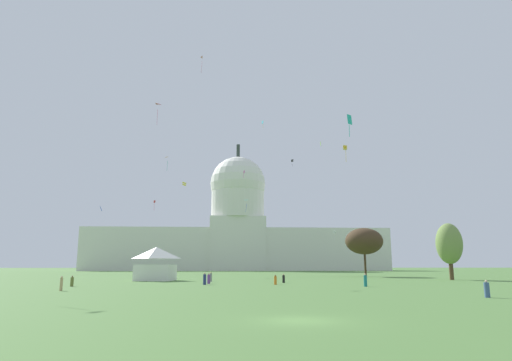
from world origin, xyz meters
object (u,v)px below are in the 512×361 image
(person_navy_front_right, at_px, (205,279))
(kite_cyan_high, at_px, (263,123))
(tree_east_far, at_px, (364,241))
(person_olive_back_right, at_px, (72,282))
(kite_pink_mid, at_px, (156,108))
(kite_lime_high, at_px, (321,144))
(kite_black_high, at_px, (292,161))
(kite_gold_mid, at_px, (345,148))
(person_black_back_center, at_px, (284,279))
(person_teal_aisle_center, at_px, (365,281))
(person_purple_edge_east, at_px, (209,279))
(kite_turquoise_mid, at_px, (246,202))
(kite_pink_high, at_px, (201,59))
(tree_east_near, at_px, (449,244))
(person_grey_deep_crowd, at_px, (211,277))
(person_orange_lawn_far_right, at_px, (275,280))
(kite_turquoise_mid_b, at_px, (350,121))
(capitol_building, at_px, (238,231))
(event_tent, at_px, (156,264))
(kite_magenta_mid, at_px, (244,172))
(person_denim_mid_center, at_px, (487,290))
(person_tan_mid_right, at_px, (61,284))
(kite_red_mid, at_px, (155,202))
(kite_white_low, at_px, (334,232))
(kite_blue_low, at_px, (101,209))
(kite_orange_high, at_px, (168,159))
(kite_yellow_mid, at_px, (184,184))

(person_navy_front_right, xyz_separation_m, kite_cyan_high, (16.59, 99.70, 57.80))
(tree_east_far, bearing_deg, person_olive_back_right, -140.34)
(tree_east_far, xyz_separation_m, kite_pink_mid, (-49.29, -23.50, 25.68))
(person_olive_back_right, height_order, kite_lime_high, kite_lime_high)
(kite_black_high, bearing_deg, kite_gold_mid, 122.85)
(person_black_back_center, relative_size, person_teal_aisle_center, 0.84)
(person_purple_edge_east, bearing_deg, tree_east_far, -29.93)
(kite_turquoise_mid, bearing_deg, kite_cyan_high, 74.77)
(person_purple_edge_east, bearing_deg, kite_pink_high, 21.41)
(tree_east_near, xyz_separation_m, person_grey_deep_crowd, (-47.08, -6.15, -6.27))
(person_grey_deep_crowd, xyz_separation_m, kite_turquoise_mid, (8.78, 64.23, 22.50))
(kite_pink_mid, bearing_deg, person_teal_aisle_center, 95.03)
(tree_east_far, bearing_deg, person_orange_lawn_far_right, -122.51)
(person_navy_front_right, height_order, kite_turquoise_mid_b, kite_turquoise_mid_b)
(capitol_building, relative_size, event_tent, 19.29)
(kite_magenta_mid, bearing_deg, event_tent, -133.17)
(person_orange_lawn_far_right, bearing_deg, person_teal_aisle_center, 65.53)
(person_denim_mid_center, bearing_deg, person_tan_mid_right, 107.43)
(kite_red_mid, distance_m, kite_turquoise_mid_b, 143.87)
(person_orange_lawn_far_right, bearing_deg, person_tan_mid_right, -57.51)
(person_olive_back_right, height_order, person_grey_deep_crowd, person_grey_deep_crowd)
(person_orange_lawn_far_right, bearing_deg, kite_turquoise_mid_b, 38.47)
(person_olive_back_right, xyz_separation_m, kite_white_low, (64.49, 112.99, 15.36))
(person_purple_edge_east, distance_m, kite_pink_high, 65.85)
(person_grey_deep_crowd, relative_size, kite_turquoise_mid, 0.45)
(kite_gold_mid, distance_m, kite_turquoise_mid_b, 46.46)
(person_teal_aisle_center, height_order, kite_turquoise_mid_b, kite_turquoise_mid_b)
(event_tent, bearing_deg, person_tan_mid_right, -91.30)
(person_black_back_center, relative_size, person_navy_front_right, 0.82)
(kite_blue_low, bearing_deg, person_tan_mid_right, -129.70)
(person_grey_deep_crowd, xyz_separation_m, kite_pink_mid, (-12.04, 6.52, 33.65))
(person_orange_lawn_far_right, height_order, person_olive_back_right, person_orange_lawn_far_right)
(person_olive_back_right, relative_size, kite_lime_high, 1.03)
(kite_lime_high, bearing_deg, kite_cyan_high, -79.70)
(person_navy_front_right, distance_m, kite_orange_high, 79.29)
(person_orange_lawn_far_right, distance_m, person_navy_front_right, 10.60)
(kite_turquoise_mid, height_order, kite_black_high, kite_black_high)
(kite_pink_high, bearing_deg, kite_gold_mid, 71.48)
(kite_white_low, bearing_deg, capitol_building, 75.54)
(person_black_back_center, relative_size, person_purple_edge_east, 0.89)
(person_purple_edge_east, bearing_deg, person_navy_front_right, -173.76)
(kite_pink_mid, bearing_deg, kite_turquoise_mid_b, 86.08)
(event_tent, height_order, person_olive_back_right, event_tent)
(person_teal_aisle_center, height_order, kite_gold_mid, kite_gold_mid)
(kite_turquoise_mid, distance_m, kite_yellow_mid, 29.97)
(person_tan_mid_right, relative_size, kite_blue_low, 1.40)
(kite_blue_low, bearing_deg, kite_turquoise_mid, -12.73)
(kite_turquoise_mid, distance_m, kite_red_mid, 59.81)
(person_purple_edge_east, xyz_separation_m, kite_blue_low, (-29.29, 41.78, 16.14))
(person_black_back_center, distance_m, kite_magenta_mid, 84.45)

